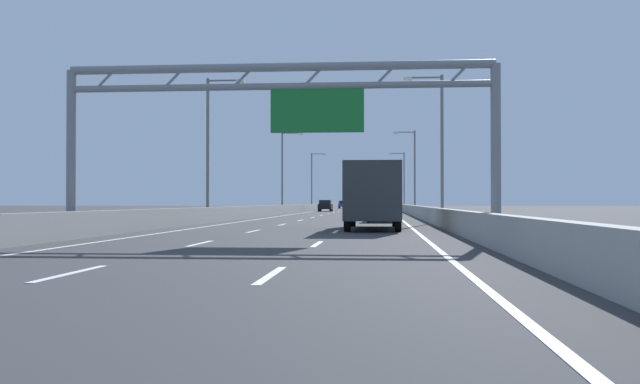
% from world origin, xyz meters
% --- Properties ---
extents(ground_plane, '(260.00, 260.00, 0.00)m').
position_xyz_m(ground_plane, '(0.00, 100.00, 0.00)').
color(ground_plane, '#38383A').
extents(lane_dash_left_1, '(0.16, 3.00, 0.01)m').
position_xyz_m(lane_dash_left_1, '(-1.80, 12.50, 0.01)').
color(lane_dash_left_1, white).
rests_on(lane_dash_left_1, ground_plane).
extents(lane_dash_left_2, '(0.16, 3.00, 0.01)m').
position_xyz_m(lane_dash_left_2, '(-1.80, 21.50, 0.01)').
color(lane_dash_left_2, white).
rests_on(lane_dash_left_2, ground_plane).
extents(lane_dash_left_3, '(0.16, 3.00, 0.01)m').
position_xyz_m(lane_dash_left_3, '(-1.80, 30.50, 0.01)').
color(lane_dash_left_3, white).
rests_on(lane_dash_left_3, ground_plane).
extents(lane_dash_left_4, '(0.16, 3.00, 0.01)m').
position_xyz_m(lane_dash_left_4, '(-1.80, 39.50, 0.01)').
color(lane_dash_left_4, white).
rests_on(lane_dash_left_4, ground_plane).
extents(lane_dash_left_5, '(0.16, 3.00, 0.01)m').
position_xyz_m(lane_dash_left_5, '(-1.80, 48.50, 0.01)').
color(lane_dash_left_5, white).
rests_on(lane_dash_left_5, ground_plane).
extents(lane_dash_left_6, '(0.16, 3.00, 0.01)m').
position_xyz_m(lane_dash_left_6, '(-1.80, 57.50, 0.01)').
color(lane_dash_left_6, white).
rests_on(lane_dash_left_6, ground_plane).
extents(lane_dash_left_7, '(0.16, 3.00, 0.01)m').
position_xyz_m(lane_dash_left_7, '(-1.80, 66.50, 0.01)').
color(lane_dash_left_7, white).
rests_on(lane_dash_left_7, ground_plane).
extents(lane_dash_left_8, '(0.16, 3.00, 0.01)m').
position_xyz_m(lane_dash_left_8, '(-1.80, 75.50, 0.01)').
color(lane_dash_left_8, white).
rests_on(lane_dash_left_8, ground_plane).
extents(lane_dash_left_9, '(0.16, 3.00, 0.01)m').
position_xyz_m(lane_dash_left_9, '(-1.80, 84.50, 0.01)').
color(lane_dash_left_9, white).
rests_on(lane_dash_left_9, ground_plane).
extents(lane_dash_left_10, '(0.16, 3.00, 0.01)m').
position_xyz_m(lane_dash_left_10, '(-1.80, 93.50, 0.01)').
color(lane_dash_left_10, white).
rests_on(lane_dash_left_10, ground_plane).
extents(lane_dash_left_11, '(0.16, 3.00, 0.01)m').
position_xyz_m(lane_dash_left_11, '(-1.80, 102.50, 0.01)').
color(lane_dash_left_11, white).
rests_on(lane_dash_left_11, ground_plane).
extents(lane_dash_left_12, '(0.16, 3.00, 0.01)m').
position_xyz_m(lane_dash_left_12, '(-1.80, 111.50, 0.01)').
color(lane_dash_left_12, white).
rests_on(lane_dash_left_12, ground_plane).
extents(lane_dash_left_13, '(0.16, 3.00, 0.01)m').
position_xyz_m(lane_dash_left_13, '(-1.80, 120.50, 0.01)').
color(lane_dash_left_13, white).
rests_on(lane_dash_left_13, ground_plane).
extents(lane_dash_left_14, '(0.16, 3.00, 0.01)m').
position_xyz_m(lane_dash_left_14, '(-1.80, 129.50, 0.01)').
color(lane_dash_left_14, white).
rests_on(lane_dash_left_14, ground_plane).
extents(lane_dash_left_15, '(0.16, 3.00, 0.01)m').
position_xyz_m(lane_dash_left_15, '(-1.80, 138.50, 0.01)').
color(lane_dash_left_15, white).
rests_on(lane_dash_left_15, ground_plane).
extents(lane_dash_left_16, '(0.16, 3.00, 0.01)m').
position_xyz_m(lane_dash_left_16, '(-1.80, 147.50, 0.01)').
color(lane_dash_left_16, white).
rests_on(lane_dash_left_16, ground_plane).
extents(lane_dash_left_17, '(0.16, 3.00, 0.01)m').
position_xyz_m(lane_dash_left_17, '(-1.80, 156.50, 0.01)').
color(lane_dash_left_17, white).
rests_on(lane_dash_left_17, ground_plane).
extents(lane_dash_right_1, '(0.16, 3.00, 0.01)m').
position_xyz_m(lane_dash_right_1, '(1.80, 12.50, 0.01)').
color(lane_dash_right_1, white).
rests_on(lane_dash_right_1, ground_plane).
extents(lane_dash_right_2, '(0.16, 3.00, 0.01)m').
position_xyz_m(lane_dash_right_2, '(1.80, 21.50, 0.01)').
color(lane_dash_right_2, white).
rests_on(lane_dash_right_2, ground_plane).
extents(lane_dash_right_3, '(0.16, 3.00, 0.01)m').
position_xyz_m(lane_dash_right_3, '(1.80, 30.50, 0.01)').
color(lane_dash_right_3, white).
rests_on(lane_dash_right_3, ground_plane).
extents(lane_dash_right_4, '(0.16, 3.00, 0.01)m').
position_xyz_m(lane_dash_right_4, '(1.80, 39.50, 0.01)').
color(lane_dash_right_4, white).
rests_on(lane_dash_right_4, ground_plane).
extents(lane_dash_right_5, '(0.16, 3.00, 0.01)m').
position_xyz_m(lane_dash_right_5, '(1.80, 48.50, 0.01)').
color(lane_dash_right_5, white).
rests_on(lane_dash_right_5, ground_plane).
extents(lane_dash_right_6, '(0.16, 3.00, 0.01)m').
position_xyz_m(lane_dash_right_6, '(1.80, 57.50, 0.01)').
color(lane_dash_right_6, white).
rests_on(lane_dash_right_6, ground_plane).
extents(lane_dash_right_7, '(0.16, 3.00, 0.01)m').
position_xyz_m(lane_dash_right_7, '(1.80, 66.50, 0.01)').
color(lane_dash_right_7, white).
rests_on(lane_dash_right_7, ground_plane).
extents(lane_dash_right_8, '(0.16, 3.00, 0.01)m').
position_xyz_m(lane_dash_right_8, '(1.80, 75.50, 0.01)').
color(lane_dash_right_8, white).
rests_on(lane_dash_right_8, ground_plane).
extents(lane_dash_right_9, '(0.16, 3.00, 0.01)m').
position_xyz_m(lane_dash_right_9, '(1.80, 84.50, 0.01)').
color(lane_dash_right_9, white).
rests_on(lane_dash_right_9, ground_plane).
extents(lane_dash_right_10, '(0.16, 3.00, 0.01)m').
position_xyz_m(lane_dash_right_10, '(1.80, 93.50, 0.01)').
color(lane_dash_right_10, white).
rests_on(lane_dash_right_10, ground_plane).
extents(lane_dash_right_11, '(0.16, 3.00, 0.01)m').
position_xyz_m(lane_dash_right_11, '(1.80, 102.50, 0.01)').
color(lane_dash_right_11, white).
rests_on(lane_dash_right_11, ground_plane).
extents(lane_dash_right_12, '(0.16, 3.00, 0.01)m').
position_xyz_m(lane_dash_right_12, '(1.80, 111.50, 0.01)').
color(lane_dash_right_12, white).
rests_on(lane_dash_right_12, ground_plane).
extents(lane_dash_right_13, '(0.16, 3.00, 0.01)m').
position_xyz_m(lane_dash_right_13, '(1.80, 120.50, 0.01)').
color(lane_dash_right_13, white).
rests_on(lane_dash_right_13, ground_plane).
extents(lane_dash_right_14, '(0.16, 3.00, 0.01)m').
position_xyz_m(lane_dash_right_14, '(1.80, 129.50, 0.01)').
color(lane_dash_right_14, white).
rests_on(lane_dash_right_14, ground_plane).
extents(lane_dash_right_15, '(0.16, 3.00, 0.01)m').
position_xyz_m(lane_dash_right_15, '(1.80, 138.50, 0.01)').
color(lane_dash_right_15, white).
rests_on(lane_dash_right_15, ground_plane).
extents(lane_dash_right_16, '(0.16, 3.00, 0.01)m').
position_xyz_m(lane_dash_right_16, '(1.80, 147.50, 0.01)').
color(lane_dash_right_16, white).
rests_on(lane_dash_right_16, ground_plane).
extents(lane_dash_right_17, '(0.16, 3.00, 0.01)m').
position_xyz_m(lane_dash_right_17, '(1.80, 156.50, 0.01)').
color(lane_dash_right_17, white).
rests_on(lane_dash_right_17, ground_plane).
extents(edge_line_left, '(0.16, 176.00, 0.01)m').
position_xyz_m(edge_line_left, '(-5.25, 88.00, 0.01)').
color(edge_line_left, white).
rests_on(edge_line_left, ground_plane).
extents(edge_line_right, '(0.16, 176.00, 0.01)m').
position_xyz_m(edge_line_right, '(5.25, 88.00, 0.01)').
color(edge_line_right, white).
rests_on(edge_line_right, ground_plane).
extents(barrier_left, '(0.45, 220.00, 0.95)m').
position_xyz_m(barrier_left, '(-6.90, 110.00, 0.47)').
color(barrier_left, '#9E9E99').
rests_on(barrier_left, ground_plane).
extents(barrier_right, '(0.45, 220.00, 0.95)m').
position_xyz_m(barrier_right, '(6.90, 110.00, 0.47)').
color(barrier_right, '#9E9E99').
rests_on(barrier_right, ground_plane).
extents(sign_gantry, '(15.96, 0.36, 6.36)m').
position_xyz_m(sign_gantry, '(0.19, 25.67, 4.83)').
color(sign_gantry, gray).
rests_on(sign_gantry, ground_plane).
extents(streetlamp_left_mid, '(2.58, 0.28, 9.50)m').
position_xyz_m(streetlamp_left_mid, '(-7.47, 46.05, 5.40)').
color(streetlamp_left_mid, slate).
rests_on(streetlamp_left_mid, ground_plane).
extents(streetlamp_right_mid, '(2.58, 0.28, 9.50)m').
position_xyz_m(streetlamp_right_mid, '(7.47, 46.05, 5.40)').
color(streetlamp_right_mid, slate).
rests_on(streetlamp_right_mid, ground_plane).
extents(streetlamp_left_far, '(2.58, 0.28, 9.50)m').
position_xyz_m(streetlamp_left_far, '(-7.47, 81.62, 5.40)').
color(streetlamp_left_far, slate).
rests_on(streetlamp_left_far, ground_plane).
extents(streetlamp_right_far, '(2.58, 0.28, 9.50)m').
position_xyz_m(streetlamp_right_far, '(7.47, 81.62, 5.40)').
color(streetlamp_right_far, slate).
rests_on(streetlamp_right_far, ground_plane).
extents(streetlamp_left_distant, '(2.58, 0.28, 9.50)m').
position_xyz_m(streetlamp_left_distant, '(-7.47, 117.18, 5.40)').
color(streetlamp_left_distant, slate).
rests_on(streetlamp_left_distant, ground_plane).
extents(streetlamp_right_distant, '(2.58, 0.28, 9.50)m').
position_xyz_m(streetlamp_right_distant, '(7.47, 117.18, 5.40)').
color(streetlamp_right_distant, slate).
rests_on(streetlamp_right_distant, ground_plane).
extents(blue_car, '(1.87, 4.53, 1.52)m').
position_xyz_m(blue_car, '(-3.53, 139.69, 0.77)').
color(blue_car, '#2347AD').
rests_on(blue_car, ground_plane).
extents(silver_car, '(1.78, 4.39, 1.49)m').
position_xyz_m(silver_car, '(3.79, 45.22, 0.76)').
color(silver_car, '#A8ADB2').
rests_on(silver_car, ground_plane).
extents(black_car, '(1.77, 4.11, 1.55)m').
position_xyz_m(black_car, '(-3.65, 94.80, 0.78)').
color(black_car, black).
rests_on(black_car, ground_plane).
extents(orange_car, '(1.89, 4.26, 1.55)m').
position_xyz_m(orange_car, '(3.52, 131.21, 0.77)').
color(orange_car, orange).
rests_on(orange_car, ground_plane).
extents(box_truck, '(2.46, 8.58, 3.02)m').
position_xyz_m(box_truck, '(3.38, 33.44, 1.68)').
color(box_truck, silver).
rests_on(box_truck, ground_plane).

